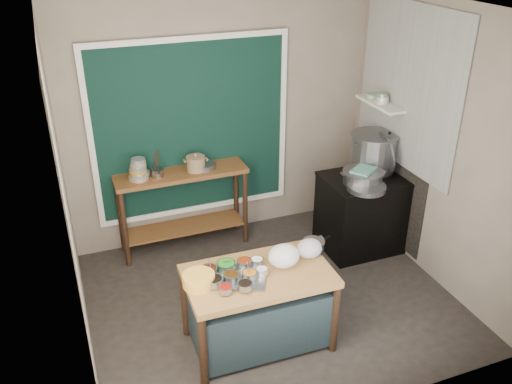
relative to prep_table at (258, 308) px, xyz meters
name	(u,v)px	position (x,y,z in m)	size (l,w,h in m)	color
floor	(271,300)	(0.34, 0.52, -0.39)	(3.50, 3.00, 0.02)	#2D2723
back_wall	(221,120)	(0.34, 2.03, 1.02)	(3.50, 0.02, 2.80)	#776A5B
left_wall	(66,207)	(-1.42, 0.52, 1.02)	(0.02, 3.00, 2.80)	#776A5B
right_wall	(436,146)	(2.10, 0.52, 1.02)	(0.02, 3.00, 2.80)	#776A5B
ceiling	(275,8)	(0.34, 0.52, 2.43)	(3.50, 3.00, 0.02)	#776A5B
curtain_panel	(192,129)	(-0.01, 1.99, 0.98)	(2.10, 0.02, 1.90)	black
curtain_frame	(192,129)	(-0.01, 1.98, 0.98)	(2.22, 0.03, 2.02)	beige
tile_panel	(407,88)	(2.07, 1.07, 1.48)	(0.02, 1.70, 1.70)	#B2B2AA
soot_patch	(390,183)	(2.08, 1.17, 0.32)	(0.01, 1.30, 1.30)	black
wall_shelf	(380,104)	(1.97, 1.37, 1.23)	(0.22, 0.70, 0.03)	beige
prep_table	(258,308)	(0.00, 0.00, 0.00)	(1.25, 0.72, 0.75)	olive
back_counter	(183,210)	(-0.21, 1.80, 0.10)	(1.45, 0.40, 0.95)	brown
stove_block	(363,214)	(1.69, 1.07, 0.05)	(0.90, 0.68, 0.85)	black
stove_top	(366,179)	(1.69, 1.07, 0.49)	(0.92, 0.69, 0.03)	black
condiment_tray	(236,277)	(-0.20, 0.00, 0.39)	(0.49, 0.35, 0.02)	gray
condiment_bowls	(233,273)	(-0.22, 0.01, 0.42)	(0.56, 0.46, 0.07)	gray
yellow_basin	(199,280)	(-0.51, 0.02, 0.43)	(0.27, 0.27, 0.10)	yellow
saucepan	(313,247)	(0.57, 0.13, 0.43)	(0.21, 0.21, 0.11)	gray
plastic_bag_a	(284,256)	(0.24, 0.02, 0.48)	(0.28, 0.23, 0.21)	white
plastic_bag_b	(309,248)	(0.51, 0.07, 0.46)	(0.23, 0.19, 0.17)	white
bowl_stack	(139,170)	(-0.67, 1.77, 0.68)	(0.21, 0.21, 0.24)	tan
utensil_cup	(157,172)	(-0.47, 1.78, 0.62)	(0.14, 0.14, 0.09)	gray
ceramic_crock	(196,164)	(-0.05, 1.77, 0.65)	(0.22, 0.22, 0.15)	olive
wide_bowl	(205,166)	(0.05, 1.79, 0.61)	(0.24, 0.24, 0.06)	gray
stock_pot	(373,152)	(1.86, 1.24, 0.72)	(0.54, 0.54, 0.42)	gray
pot_lid	(386,152)	(1.95, 1.13, 0.74)	(0.48, 0.48, 0.02)	gray
steamer	(363,177)	(1.57, 0.96, 0.58)	(0.45, 0.45, 0.15)	gray
green_cloth	(364,170)	(1.57, 0.96, 0.66)	(0.26, 0.20, 0.02)	#4B8478
shallow_pan	(366,187)	(1.53, 0.81, 0.53)	(0.41, 0.41, 0.05)	gray
shelf_bowl_stack	(382,98)	(1.97, 1.34, 1.29)	(0.14, 0.14, 0.11)	silver
shelf_bowl_green	(372,96)	(1.97, 1.54, 1.26)	(0.12, 0.12, 0.04)	gray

